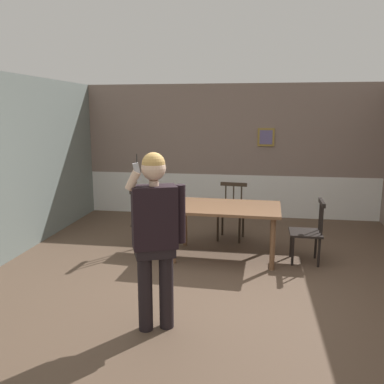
% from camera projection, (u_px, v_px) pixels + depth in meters
% --- Properties ---
extents(ground_plane, '(8.24, 8.24, 0.00)m').
position_uv_depth(ground_plane, '(208.00, 293.00, 4.76)').
color(ground_plane, brown).
extents(room_back_partition, '(5.98, 0.17, 2.64)m').
position_uv_depth(room_back_partition, '(230.00, 154.00, 8.14)').
color(room_back_partition, gray).
rests_on(room_back_partition, ground_plane).
extents(dining_table, '(1.60, 1.05, 0.76)m').
position_uv_depth(dining_table, '(225.00, 212.00, 5.85)').
color(dining_table, brown).
rests_on(dining_table, ground_plane).
extents(chair_near_window, '(0.50, 0.50, 0.93)m').
position_uv_depth(chair_near_window, '(231.00, 211.00, 6.74)').
color(chair_near_window, '#2D2319').
rests_on(chair_near_window, ground_plane).
extents(chair_by_doorway, '(0.50, 0.50, 0.99)m').
position_uv_depth(chair_by_doorway, '(148.00, 221.00, 6.11)').
color(chair_by_doorway, '#2D2319').
rests_on(chair_by_doorway, ground_plane).
extents(chair_at_table_head, '(0.44, 0.44, 0.90)m').
position_uv_depth(chair_at_table_head, '(308.00, 232.00, 5.67)').
color(chair_at_table_head, black).
rests_on(chair_at_table_head, ground_plane).
extents(person_figure, '(0.53, 0.37, 1.74)m').
position_uv_depth(person_figure, '(155.00, 230.00, 3.80)').
color(person_figure, black).
rests_on(person_figure, ground_plane).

